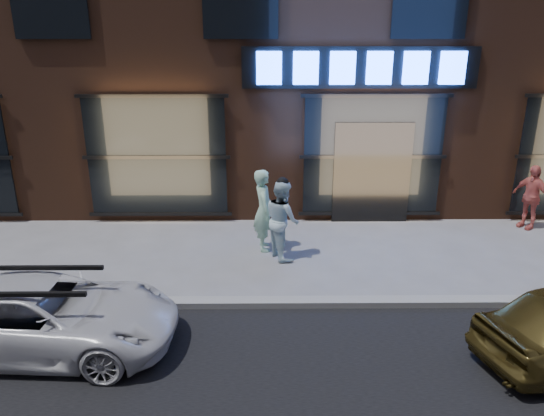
% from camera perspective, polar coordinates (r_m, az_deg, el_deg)
% --- Properties ---
extents(ground, '(90.00, 90.00, 0.00)m').
position_cam_1_polar(ground, '(9.58, 14.54, -10.07)').
color(ground, slate).
rests_on(ground, ground).
extents(curb, '(60.00, 0.25, 0.12)m').
position_cam_1_polar(curb, '(9.55, 14.57, -9.76)').
color(curb, gray).
rests_on(curb, ground).
extents(man_bowtie, '(0.50, 0.69, 1.75)m').
position_cam_1_polar(man_bowtie, '(11.02, -0.90, -0.22)').
color(man_bowtie, '#ABE1BA').
rests_on(man_bowtie, ground).
extents(man_cap, '(0.88, 0.98, 1.64)m').
position_cam_1_polar(man_cap, '(10.69, 1.12, -1.22)').
color(man_cap, silver).
rests_on(man_cap, ground).
extents(passerby, '(0.78, 0.94, 1.51)m').
position_cam_1_polar(passerby, '(13.56, 26.06, 1.10)').
color(passerby, '#D66558').
rests_on(passerby, ground).
extents(white_suv, '(3.95, 1.97, 1.08)m').
position_cam_1_polar(white_suv, '(8.64, -23.17, -10.61)').
color(white_suv, silver).
rests_on(white_suv, ground).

